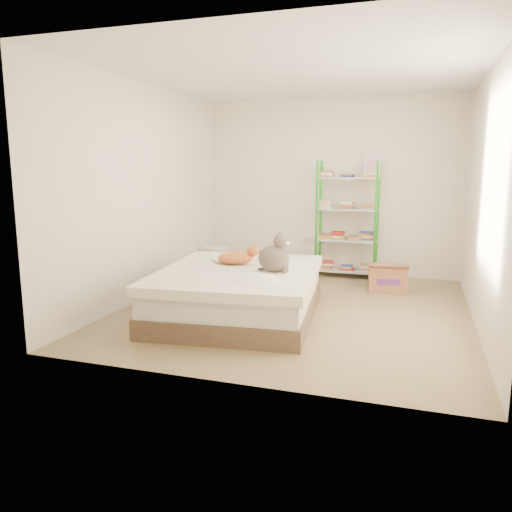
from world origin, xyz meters
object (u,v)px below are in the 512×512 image
at_px(white_bin, 215,260).
at_px(bed, 239,293).
at_px(orange_cat, 235,256).
at_px(grey_cat, 274,253).
at_px(cardboard_box, 388,278).
at_px(shelf_unit, 347,222).

bearing_deg(white_bin, bed, -60.62).
bearing_deg(bed, orange_cat, 111.87).
xyz_separation_m(grey_cat, white_bin, (-1.52, 2.00, -0.52)).
bearing_deg(grey_cat, orange_cat, 64.34).
xyz_separation_m(bed, white_bin, (-1.12, 1.99, -0.06)).
distance_m(cardboard_box, white_bin, 2.62).
height_order(grey_cat, shelf_unit, shelf_unit).
xyz_separation_m(orange_cat, white_bin, (-1.00, 1.76, -0.41)).
height_order(orange_cat, shelf_unit, shelf_unit).
distance_m(grey_cat, shelf_unit, 2.39).
xyz_separation_m(grey_cat, shelf_unit, (0.44, 2.35, 0.09)).
height_order(bed, cardboard_box, bed).
relative_size(orange_cat, shelf_unit, 0.27).
relative_size(grey_cat, white_bin, 0.94).
bearing_deg(orange_cat, grey_cat, -42.17).
distance_m(bed, grey_cat, 0.61).
distance_m(grey_cat, cardboard_box, 2.05).
distance_m(orange_cat, grey_cat, 0.58).
height_order(orange_cat, cardboard_box, orange_cat).
bearing_deg(bed, cardboard_box, 42.06).
bearing_deg(shelf_unit, cardboard_box, -47.46).
relative_size(grey_cat, cardboard_box, 0.77).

